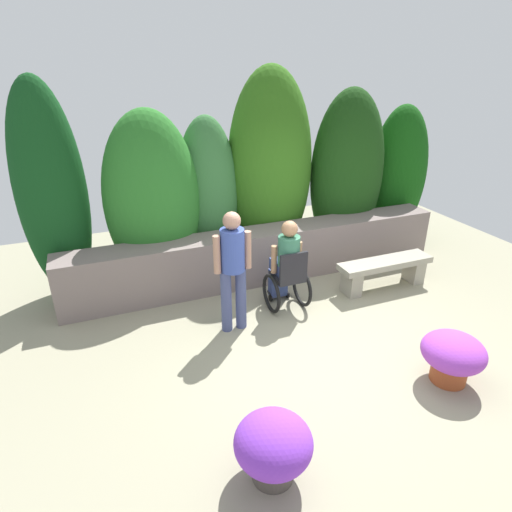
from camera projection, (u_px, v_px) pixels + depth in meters
ground_plane at (321, 346)px, 5.36m from camera, size 10.15×10.15×0.00m
stone_retaining_wall at (262, 255)px, 6.83m from camera, size 6.13×0.55×0.84m
hedge_backdrop at (259, 181)px, 7.05m from camera, size 7.05×1.19×3.22m
stone_bench at (385, 269)px, 6.62m from camera, size 1.53×0.36×0.47m
person_in_wheelchair at (286, 268)px, 5.96m from camera, size 0.53×0.66×1.33m
person_standing_companion at (233, 265)px, 5.33m from camera, size 0.49×0.30×1.62m
flower_pot_purple_near at (453, 355)px, 4.65m from camera, size 0.68×0.68×0.57m
flower_pot_terracotta_by_wall at (273, 446)px, 3.54m from camera, size 0.66×0.66×0.63m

